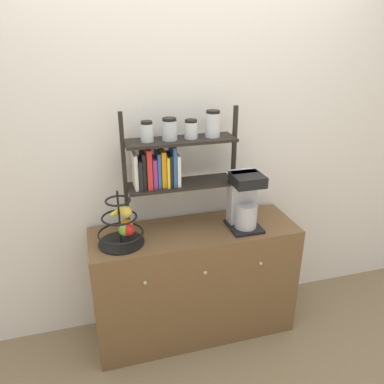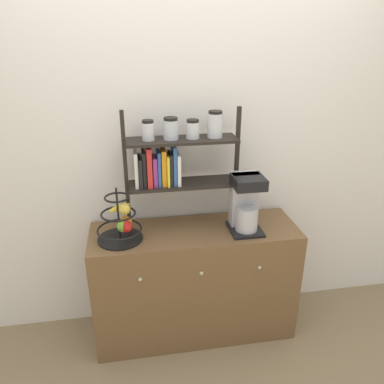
{
  "view_description": "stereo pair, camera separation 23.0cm",
  "coord_description": "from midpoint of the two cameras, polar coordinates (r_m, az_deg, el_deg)",
  "views": [
    {
      "loc": [
        -0.6,
        -1.82,
        1.97
      ],
      "look_at": [
        -0.02,
        0.22,
        1.07
      ],
      "focal_mm": 35.0,
      "sensor_mm": 36.0,
      "label": 1
    },
    {
      "loc": [
        -0.37,
        -1.87,
        1.97
      ],
      "look_at": [
        -0.02,
        0.22,
        1.07
      ],
      "focal_mm": 35.0,
      "sensor_mm": 36.0,
      "label": 2
    }
  ],
  "objects": [
    {
      "name": "ground_plane",
      "position": [
        2.74,
        -0.82,
        -22.98
      ],
      "size": [
        12.0,
        12.0,
        0.0
      ],
      "primitive_type": "plane",
      "color": "#847051"
    },
    {
      "name": "wall_back",
      "position": [
        2.47,
        -3.94,
        7.18
      ],
      "size": [
        7.0,
        0.05,
        2.6
      ],
      "primitive_type": "cube",
      "color": "silver",
      "rests_on": "ground_plane"
    },
    {
      "name": "sideboard",
      "position": [
        2.64,
        -2.15,
        -13.54
      ],
      "size": [
        1.34,
        0.46,
        0.8
      ],
      "color": "brown",
      "rests_on": "ground_plane"
    },
    {
      "name": "coffee_maker",
      "position": [
        2.39,
        5.24,
        -1.36
      ],
      "size": [
        0.2,
        0.23,
        0.37
      ],
      "color": "black",
      "rests_on": "sideboard"
    },
    {
      "name": "fruit_stand",
      "position": [
        2.28,
        -13.42,
        -5.23
      ],
      "size": [
        0.28,
        0.28,
        0.34
      ],
      "color": "black",
      "rests_on": "sideboard"
    },
    {
      "name": "shelf_hutch",
      "position": [
        2.29,
        -6.07,
        5.13
      ],
      "size": [
        0.72,
        0.2,
        0.77
      ],
      "color": "black",
      "rests_on": "sideboard"
    }
  ]
}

